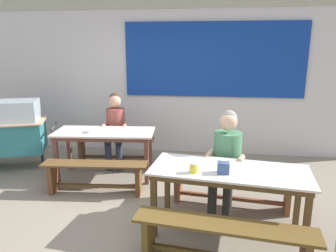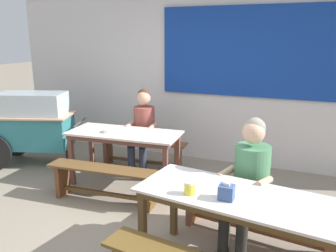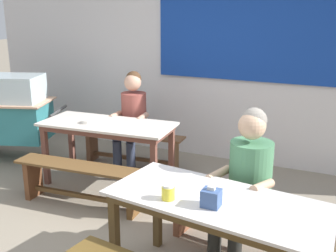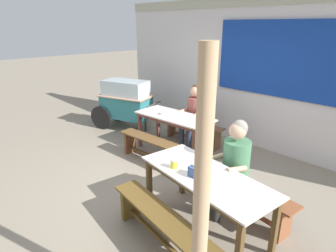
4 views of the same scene
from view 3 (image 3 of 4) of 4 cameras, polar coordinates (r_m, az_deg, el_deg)
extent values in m
plane|color=gray|center=(3.88, -6.69, -15.63)|extent=(40.00, 40.00, 0.00)
cube|color=silver|center=(5.64, 6.62, 9.00)|extent=(7.34, 0.12, 2.70)
cube|color=navy|center=(5.30, 15.64, 12.92)|extent=(3.29, 0.03, 1.35)
cube|color=silver|center=(4.81, -8.34, 0.27)|extent=(1.58, 0.78, 0.03)
cube|color=brown|center=(4.82, -8.32, -0.22)|extent=(1.50, 0.71, 0.06)
cube|color=brown|center=(4.90, 0.48, -4.25)|extent=(0.06, 0.06, 0.66)
cube|color=brown|center=(4.43, -1.96, -6.52)|extent=(0.06, 0.06, 0.66)
cube|color=brown|center=(5.50, -13.11, -2.39)|extent=(0.06, 0.06, 0.66)
cube|color=brown|center=(5.08, -16.46, -4.16)|extent=(0.06, 0.06, 0.66)
cube|color=silver|center=(2.92, 8.06, -10.38)|extent=(1.76, 0.90, 0.02)
cube|color=brown|center=(2.93, 8.03, -11.10)|extent=(1.68, 0.83, 0.06)
cube|color=brown|center=(3.65, -1.46, -11.60)|extent=(0.07, 0.07, 0.67)
cube|color=brown|center=(3.25, -7.33, -15.51)|extent=(0.07, 0.07, 0.67)
cube|color=brown|center=(5.42, -5.11, -1.10)|extent=(1.44, 0.37, 0.02)
cube|color=brown|center=(5.27, 0.81, -4.13)|extent=(0.08, 0.22, 0.43)
cube|color=brown|center=(5.76, -10.40, -2.63)|extent=(0.08, 0.22, 0.43)
cube|color=brown|center=(5.52, -5.02, -4.41)|extent=(1.15, 0.13, 0.04)
cube|color=brown|center=(4.41, -12.02, -5.46)|extent=(1.48, 0.40, 0.03)
cube|color=brown|center=(4.22, -4.69, -9.50)|extent=(0.08, 0.25, 0.43)
cube|color=brown|center=(4.84, -18.05, -6.86)|extent=(0.08, 0.25, 0.43)
cube|color=brown|center=(4.54, -11.77, -9.37)|extent=(1.19, 0.14, 0.04)
cube|color=brown|center=(3.56, 12.02, -10.89)|extent=(1.66, 0.48, 0.03)
cube|color=brown|center=(3.92, 2.03, -11.58)|extent=(0.09, 0.25, 0.42)
cube|color=brown|center=(3.72, 11.71, -15.45)|extent=(1.35, 0.21, 0.04)
cube|color=teal|center=(6.08, -21.41, 0.69)|extent=(1.28, 0.95, 0.51)
cube|color=silver|center=(5.98, -21.84, 4.76)|extent=(1.15, 0.86, 0.37)
cube|color=tan|center=(6.02, -21.67, 3.15)|extent=(1.38, 1.05, 0.02)
cylinder|color=#333333|center=(5.98, -16.63, -3.10)|extent=(0.05, 0.05, 0.28)
cylinder|color=#3F3F3F|center=(5.74, -14.84, 2.00)|extent=(0.24, 0.58, 0.04)
cylinder|color=#2D3549|center=(5.19, -6.96, -4.43)|extent=(0.11, 0.11, 0.45)
cylinder|color=#2D3549|center=(5.12, -5.12, -4.65)|extent=(0.11, 0.11, 0.45)
cylinder|color=#2D3549|center=(5.25, -6.27, -0.97)|extent=(0.18, 0.41, 0.13)
cylinder|color=#2D3549|center=(5.19, -4.45, -1.14)|extent=(0.18, 0.41, 0.13)
cylinder|color=#94473D|center=(5.31, -4.70, 1.94)|extent=(0.32, 0.32, 0.50)
sphere|color=tan|center=(5.22, -4.88, 6.00)|extent=(0.22, 0.22, 0.22)
sphere|color=#4C331E|center=(5.24, -4.77, 6.47)|extent=(0.20, 0.20, 0.20)
cylinder|color=tan|center=(5.23, -7.26, 1.45)|extent=(0.11, 0.31, 0.08)
cylinder|color=tan|center=(5.09, -3.58, 1.16)|extent=(0.11, 0.31, 0.07)
cylinder|color=#252522|center=(3.43, 6.42, -15.71)|extent=(0.11, 0.11, 0.45)
cylinder|color=#252522|center=(3.36, 9.13, -16.63)|extent=(0.11, 0.11, 0.45)
cylinder|color=#252522|center=(3.44, 8.26, -10.46)|extent=(0.22, 0.43, 0.13)
cylinder|color=#252522|center=(3.37, 10.94, -11.24)|extent=(0.22, 0.43, 0.13)
cylinder|color=#488259|center=(3.45, 11.29, -6.14)|extent=(0.35, 0.35, 0.50)
sphere|color=tan|center=(3.31, 11.49, 0.02)|extent=(0.22, 0.22, 0.22)
sphere|color=gray|center=(3.33, 11.77, 0.77)|extent=(0.20, 0.20, 0.20)
cylinder|color=tan|center=(3.40, 6.94, -6.57)|extent=(0.14, 0.31, 0.08)
cylinder|color=tan|center=(3.23, 12.85, -8.11)|extent=(0.14, 0.31, 0.11)
cube|color=#3C578C|center=(2.80, 5.96, -9.83)|extent=(0.12, 0.11, 0.12)
cube|color=white|center=(2.77, 6.00, -8.50)|extent=(0.05, 0.03, 0.02)
cylinder|color=yellow|center=(2.89, 0.02, -9.20)|extent=(0.09, 0.09, 0.09)
cylinder|color=white|center=(2.87, 0.02, -8.21)|extent=(0.08, 0.08, 0.02)
cylinder|color=silver|center=(4.84, -10.93, 0.64)|extent=(0.15, 0.15, 0.04)
camera|label=1|loc=(1.21, -100.54, -2.95)|focal=33.64mm
camera|label=2|loc=(0.29, -97.10, -2.74)|focal=37.24mm
camera|label=4|loc=(1.12, 110.16, 14.09)|focal=30.38mm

